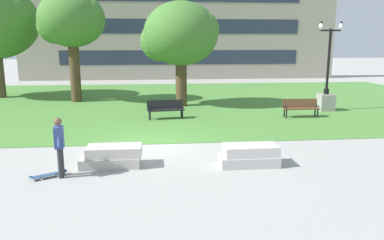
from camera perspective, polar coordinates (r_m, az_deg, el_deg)
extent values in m
plane|color=#A3A09B|center=(14.06, -6.18, -3.73)|extent=(140.00, 140.00, 0.00)
cube|color=#4C8438|center=(23.85, -5.99, 2.77)|extent=(40.00, 20.00, 0.02)
cube|color=#B2ADA3|center=(11.85, -12.31, -6.13)|extent=(1.80, 0.90, 0.32)
cube|color=#BBB6AB|center=(11.74, -11.75, -4.64)|extent=(1.66, 0.83, 0.32)
cube|color=#BCB7B2|center=(11.81, 8.57, -6.05)|extent=(1.80, 0.90, 0.32)
cube|color=beige|center=(11.73, 8.91, -4.55)|extent=(1.66, 0.83, 0.32)
cylinder|color=#28282D|center=(11.17, -19.40, -6.22)|extent=(0.15, 0.15, 0.86)
cylinder|color=#28282D|center=(11.36, -19.31, -5.91)|extent=(0.15, 0.15, 0.86)
cube|color=#334784|center=(11.07, -19.62, -2.46)|extent=(0.30, 0.43, 0.60)
cylinder|color=#334784|center=(10.91, -19.62, -2.41)|extent=(0.14, 0.32, 0.55)
cylinder|color=#334784|center=(11.20, -19.64, -2.05)|extent=(0.14, 0.32, 0.55)
sphere|color=brown|center=(10.97, -19.78, -0.24)|extent=(0.22, 0.22, 0.22)
cube|color=#2D4C75|center=(11.40, -21.02, -7.79)|extent=(0.80, 0.57, 0.02)
cube|color=#2D4C75|center=(11.31, -23.25, -8.03)|extent=(0.20, 0.23, 0.06)
cube|color=#2D4C75|center=(11.50, -18.84, -7.36)|extent=(0.20, 0.23, 0.06)
cylinder|color=silver|center=(11.28, -21.95, -8.40)|extent=(0.06, 0.05, 0.06)
cylinder|color=silver|center=(11.48, -22.20, -8.06)|extent=(0.06, 0.05, 0.06)
cylinder|color=silver|center=(11.37, -19.78, -8.06)|extent=(0.06, 0.05, 0.06)
cylinder|color=silver|center=(11.57, -20.07, -7.74)|extent=(0.06, 0.05, 0.06)
cube|color=black|center=(18.43, -4.01, 1.52)|extent=(1.84, 0.65, 0.05)
cube|color=black|center=(18.63, -4.13, 2.36)|extent=(1.80, 0.33, 0.46)
cube|color=black|center=(18.31, -6.62, 1.79)|extent=(0.11, 0.40, 0.04)
cube|color=black|center=(18.54, -1.45, 1.99)|extent=(0.11, 0.40, 0.04)
cylinder|color=black|center=(18.22, -6.42, 0.61)|extent=(0.07, 0.07, 0.41)
cylinder|color=black|center=(18.45, -1.47, 0.83)|extent=(0.07, 0.07, 0.41)
cylinder|color=black|center=(18.53, -6.52, 0.80)|extent=(0.07, 0.07, 0.41)
cylinder|color=black|center=(18.76, -1.65, 1.01)|extent=(0.07, 0.07, 0.41)
cube|color=brown|center=(19.56, 16.30, 1.68)|extent=(1.81, 0.47, 0.05)
cube|color=brown|center=(19.75, 16.08, 2.46)|extent=(1.80, 0.16, 0.46)
cube|color=black|center=(19.25, 13.98, 2.01)|extent=(0.07, 0.40, 0.04)
cube|color=black|center=(19.85, 18.59, 2.03)|extent=(0.07, 0.40, 0.04)
cylinder|color=black|center=(19.18, 14.19, 0.89)|extent=(0.07, 0.07, 0.41)
cylinder|color=black|center=(19.75, 18.59, 0.94)|extent=(0.07, 0.07, 0.41)
cylinder|color=black|center=(19.48, 13.89, 1.07)|extent=(0.07, 0.07, 0.41)
cylinder|color=black|center=(20.04, 18.24, 1.12)|extent=(0.07, 0.07, 0.41)
cube|color=gray|center=(21.97, 19.67, 2.57)|extent=(0.80, 0.80, 0.90)
cylinder|color=black|center=(21.89, 19.78, 4.12)|extent=(0.28, 0.28, 0.30)
cylinder|color=black|center=(21.75, 20.08, 8.31)|extent=(0.14, 0.14, 3.52)
cube|color=black|center=(21.73, 20.40, 12.67)|extent=(1.10, 0.08, 0.08)
ellipsoid|color=white|center=(21.51, 19.09, 13.42)|extent=(0.22, 0.22, 0.36)
cone|color=black|center=(21.51, 19.13, 13.94)|extent=(0.20, 0.20, 0.13)
ellipsoid|color=white|center=(21.98, 21.77, 13.19)|extent=(0.22, 0.22, 0.36)
cone|color=black|center=(21.99, 21.81, 13.69)|extent=(0.20, 0.20, 0.13)
sphere|color=#42752D|center=(27.49, -25.73, 14.10)|extent=(2.90, 2.90, 2.90)
cylinder|color=#4C3823|center=(24.69, -17.42, 7.29)|extent=(0.64, 0.64, 3.99)
ellipsoid|color=#42752D|center=(24.67, -17.88, 14.47)|extent=(4.02, 4.02, 3.41)
sphere|color=#42752D|center=(25.28, -20.14, 13.33)|extent=(2.21, 2.21, 2.21)
sphere|color=#42752D|center=(24.10, -15.70, 15.15)|extent=(2.01, 2.01, 2.01)
cylinder|color=#4C3823|center=(22.09, -1.65, 6.07)|extent=(0.65, 0.65, 3.01)
ellipsoid|color=#42752D|center=(21.98, -1.69, 13.04)|extent=(4.28, 4.28, 3.64)
sphere|color=#42752D|center=(22.35, -4.84, 11.89)|extent=(2.35, 2.35, 2.35)
sphere|color=#42752D|center=(21.66, 1.29, 13.62)|extent=(2.14, 2.14, 2.14)
cube|color=gray|center=(38.20, -1.76, 15.25)|extent=(31.45, 1.00, 12.00)
cube|color=#232D3D|center=(37.65, -1.67, 9.52)|extent=(23.59, 0.03, 1.40)
cube|color=#232D3D|center=(37.65, -1.70, 14.09)|extent=(23.59, 0.03, 1.40)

